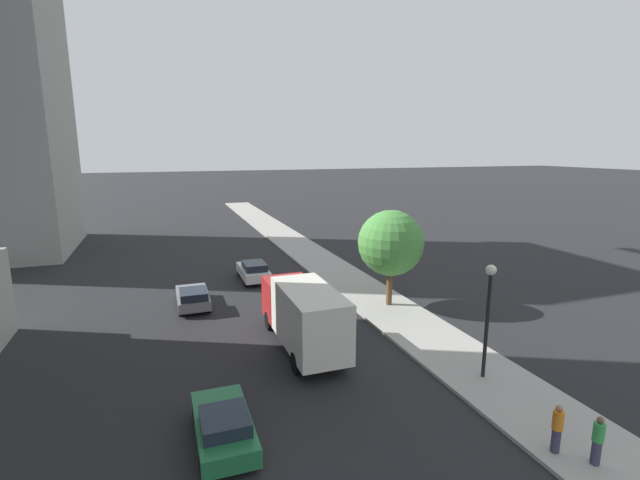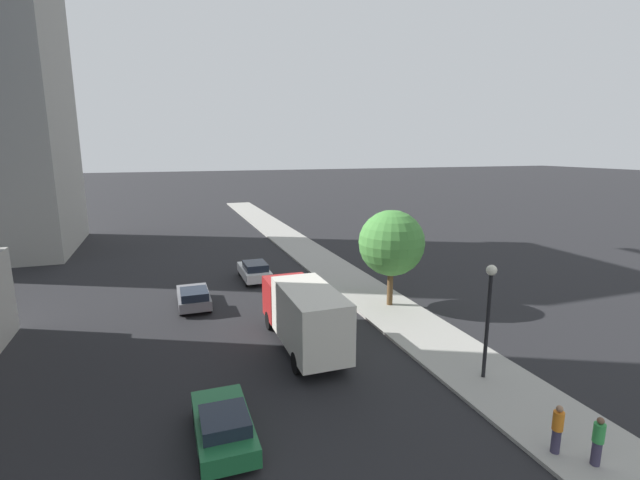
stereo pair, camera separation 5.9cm
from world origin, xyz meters
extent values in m
cube|color=#9E9B93|center=(8.76, 20.00, 0.07)|extent=(4.00, 120.00, 0.15)
cube|color=gold|center=(-14.74, 45.13, 21.07)|extent=(0.90, 0.90, 42.14)
cylinder|color=black|center=(8.59, 14.21, 2.42)|extent=(0.16, 0.16, 4.53)
sphere|color=silver|center=(8.59, 14.21, 4.86)|extent=(0.44, 0.44, 0.44)
cylinder|color=brown|center=(9.09, 23.60, 1.36)|extent=(0.36, 0.36, 2.43)
sphere|color=#478E3D|center=(9.09, 23.60, 4.08)|extent=(4.02, 4.02, 4.02)
cube|color=silver|center=(2.26, 32.19, 0.63)|extent=(1.87, 4.28, 0.66)
cube|color=#19212D|center=(2.26, 31.67, 1.21)|extent=(1.57, 2.20, 0.51)
cylinder|color=black|center=(1.43, 33.64, 0.35)|extent=(0.22, 0.69, 0.69)
cylinder|color=black|center=(3.08, 33.64, 0.35)|extent=(0.22, 0.69, 0.69)
cylinder|color=black|center=(1.43, 30.73, 0.35)|extent=(0.22, 0.69, 0.69)
cylinder|color=black|center=(3.08, 30.73, 0.35)|extent=(0.22, 0.69, 0.69)
cube|color=#1E6638|center=(-2.45, 13.70, 0.58)|extent=(1.80, 4.05, 0.63)
cube|color=#19212D|center=(-2.45, 13.16, 1.12)|extent=(1.51, 1.72, 0.45)
cylinder|color=black|center=(-3.24, 15.07, 0.32)|extent=(0.22, 0.63, 0.63)
cylinder|color=black|center=(-1.66, 15.07, 0.32)|extent=(0.22, 0.63, 0.63)
cylinder|color=black|center=(-3.24, 12.32, 0.32)|extent=(0.22, 0.63, 0.63)
cylinder|color=black|center=(-1.66, 12.32, 0.32)|extent=(0.22, 0.63, 0.63)
cube|color=slate|center=(-2.45, 27.77, 0.57)|extent=(1.89, 4.08, 0.59)
cube|color=#19212D|center=(-2.45, 26.79, 1.10)|extent=(1.58, 1.93, 0.48)
cylinder|color=black|center=(-3.28, 29.15, 0.32)|extent=(0.22, 0.65, 0.65)
cylinder|color=black|center=(-1.62, 29.15, 0.32)|extent=(0.22, 0.65, 0.65)
cylinder|color=black|center=(-3.28, 26.38, 0.32)|extent=(0.22, 0.65, 0.65)
cylinder|color=black|center=(-1.62, 26.38, 0.32)|extent=(0.22, 0.65, 0.65)
cube|color=#B21E1E|center=(2.26, 22.65, 1.67)|extent=(2.36, 2.15, 2.16)
cube|color=silver|center=(2.26, 18.73, 1.96)|extent=(2.36, 5.39, 2.73)
cylinder|color=black|center=(1.22, 22.65, 0.49)|extent=(0.30, 0.99, 0.99)
cylinder|color=black|center=(3.29, 22.65, 0.49)|extent=(0.30, 0.99, 0.99)
cylinder|color=black|center=(1.22, 17.38, 0.49)|extent=(0.30, 0.99, 0.99)
cylinder|color=black|center=(3.29, 17.38, 0.49)|extent=(0.30, 0.99, 0.99)
cylinder|color=#38334C|center=(8.21, 8.58, 0.54)|extent=(0.28, 0.28, 0.79)
cylinder|color=green|center=(8.21, 8.58, 1.24)|extent=(0.34, 0.34, 0.61)
sphere|color=brown|center=(8.21, 8.58, 1.65)|extent=(0.21, 0.21, 0.21)
cylinder|color=#38334C|center=(7.50, 9.43, 0.55)|extent=(0.28, 0.28, 0.81)
cylinder|color=orange|center=(7.50, 9.43, 1.27)|extent=(0.34, 0.34, 0.62)
sphere|color=#997051|center=(7.50, 9.43, 1.69)|extent=(0.22, 0.22, 0.22)
camera|label=1|loc=(-3.90, -0.05, 9.74)|focal=25.16mm
camera|label=2|loc=(-3.85, -0.07, 9.74)|focal=25.16mm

